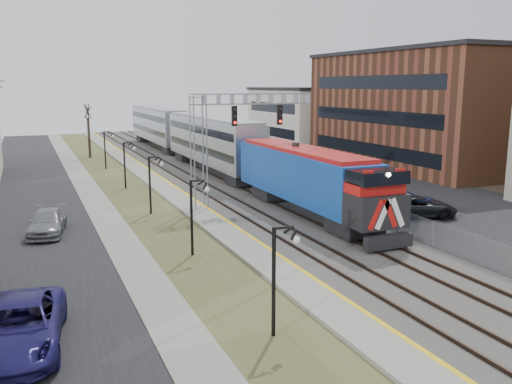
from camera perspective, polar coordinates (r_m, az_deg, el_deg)
street_west at (r=43.92m, az=-22.56°, el=-1.10°), size 7.00×120.00×0.04m
sidewalk at (r=44.15m, az=-16.73°, el=-0.62°), size 2.00×120.00×0.08m
grass_median at (r=44.56m, az=-12.90°, el=-0.34°), size 4.00×120.00×0.06m
platform at (r=45.14m, az=-9.16°, el=0.07°), size 2.00×120.00×0.24m
ballast_bed at (r=46.56m, az=-3.18°, el=0.51°), size 8.00×120.00×0.20m
parking_lot at (r=51.81m, az=9.40°, el=1.38°), size 16.00×120.00×0.04m
platform_edge at (r=45.33m, az=-8.09°, el=0.31°), size 0.24×120.00×0.01m
track_near at (r=45.90m, az=-5.53°, el=0.54°), size 1.58×120.00×0.15m
track_far at (r=47.05m, az=-1.47°, el=0.85°), size 1.58×120.00×0.15m
train at (r=58.05m, az=-5.91°, el=5.36°), size 3.00×63.05×5.33m
signal_gantry at (r=38.35m, az=-3.62°, el=6.49°), size 9.00×1.07×8.15m
lampposts at (r=28.19m, az=-6.96°, el=-2.67°), size 0.14×62.14×4.00m
fence at (r=48.00m, az=1.53°, el=1.69°), size 0.04×120.00×1.60m
buildings_east at (r=57.15m, az=23.79°, el=7.84°), size 16.00×76.00×15.00m
bare_trees at (r=47.37m, az=-24.28°, el=2.90°), size 12.30×42.30×5.95m
car_lot_c at (r=37.83m, az=16.75°, el=-1.54°), size 5.47×4.09×1.38m
car_lot_d at (r=38.92m, az=14.97°, el=-0.92°), size 5.97×4.27×1.61m
car_lot_e at (r=42.08m, az=11.45°, el=-0.03°), size 4.35×2.71×1.38m
car_lot_f at (r=51.77m, az=4.51°, el=2.20°), size 4.15×1.92×1.32m
car_street_a at (r=20.09m, az=-23.66°, el=-12.95°), size 3.41×6.17×1.63m
car_street_b at (r=34.42m, az=-21.13°, el=-3.07°), size 2.69×4.99×1.37m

